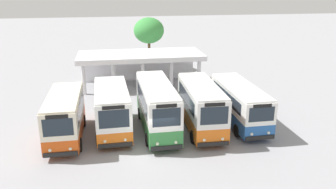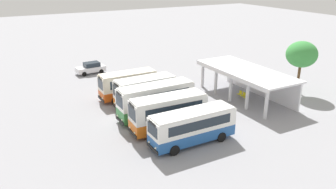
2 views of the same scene
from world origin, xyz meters
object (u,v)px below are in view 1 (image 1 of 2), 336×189
at_px(city_bus_second_in_row, 112,108).
at_px(city_bus_fourth_amber, 201,105).
at_px(city_bus_fifth_blue, 240,102).
at_px(waiting_chair_middle_seat, 151,82).
at_px(waiting_chair_second_from_end, 145,82).
at_px(city_bus_nearest_orange, 65,115).
at_px(waiting_chair_end_by_column, 139,82).
at_px(city_bus_middle_cream, 157,105).

relative_size(city_bus_second_in_row, city_bus_fourth_amber, 0.93).
distance_m(city_bus_fourth_amber, city_bus_fifth_blue, 3.23).
bearing_deg(waiting_chair_middle_seat, waiting_chair_second_from_end, 170.59).
distance_m(city_bus_nearest_orange, waiting_chair_end_by_column, 13.06).
bearing_deg(waiting_chair_second_from_end, city_bus_nearest_orange, -119.74).
height_order(city_bus_nearest_orange, waiting_chair_middle_seat, city_bus_nearest_orange).
height_order(city_bus_middle_cream, city_bus_fifth_blue, city_bus_middle_cream).
xyz_separation_m(city_bus_second_in_row, waiting_chair_second_from_end, (3.44, 10.84, -1.28)).
relative_size(city_bus_nearest_orange, city_bus_fourth_amber, 0.91).
relative_size(city_bus_second_in_row, waiting_chair_second_from_end, 7.85).
xyz_separation_m(city_bus_middle_cream, waiting_chair_end_by_column, (-0.33, 11.12, -1.40)).
relative_size(city_bus_fourth_amber, waiting_chair_end_by_column, 8.45).
relative_size(city_bus_second_in_row, waiting_chair_middle_seat, 7.85).
height_order(city_bus_nearest_orange, waiting_chair_end_by_column, city_bus_nearest_orange).
relative_size(city_bus_nearest_orange, waiting_chair_middle_seat, 7.71).
height_order(city_bus_second_in_row, city_bus_middle_cream, city_bus_middle_cream).
xyz_separation_m(waiting_chair_end_by_column, waiting_chair_middle_seat, (1.21, -0.10, 0.00)).
bearing_deg(city_bus_nearest_orange, city_bus_fifth_blue, 3.32).
xyz_separation_m(city_bus_middle_cream, city_bus_fourth_amber, (3.16, -0.31, -0.05)).
xyz_separation_m(city_bus_second_in_row, city_bus_fourth_amber, (6.32, -0.60, 0.06)).
bearing_deg(waiting_chair_end_by_column, waiting_chair_middle_seat, -4.54).
height_order(city_bus_nearest_orange, city_bus_middle_cream, city_bus_middle_cream).
bearing_deg(city_bus_fourth_amber, city_bus_fifth_blue, 11.11).
distance_m(city_bus_middle_cream, city_bus_fifth_blue, 6.33).
bearing_deg(city_bus_second_in_row, waiting_chair_middle_seat, 69.36).
bearing_deg(city_bus_fourth_amber, city_bus_middle_cream, 174.46).
distance_m(waiting_chair_end_by_column, waiting_chair_middle_seat, 1.22).
bearing_deg(waiting_chair_second_from_end, city_bus_fifth_blue, -60.80).
xyz_separation_m(city_bus_fourth_amber, waiting_chair_second_from_end, (-2.88, 11.43, -1.35)).
relative_size(city_bus_fifth_blue, waiting_chair_end_by_column, 9.00).
distance_m(city_bus_middle_cream, waiting_chair_end_by_column, 11.22).
bearing_deg(city_bus_middle_cream, waiting_chair_end_by_column, 91.70).
height_order(city_bus_fourth_amber, waiting_chair_middle_seat, city_bus_fourth_amber).
distance_m(city_bus_fifth_blue, waiting_chair_end_by_column, 12.74).
height_order(waiting_chair_end_by_column, waiting_chair_middle_seat, same).
relative_size(city_bus_fourth_amber, city_bus_fifth_blue, 0.94).
distance_m(city_bus_nearest_orange, waiting_chair_middle_seat, 13.58).
xyz_separation_m(city_bus_nearest_orange, city_bus_fourth_amber, (9.48, 0.11, 0.13)).
bearing_deg(city_bus_nearest_orange, city_bus_fourth_amber, 0.68).
bearing_deg(waiting_chair_middle_seat, waiting_chair_end_by_column, 175.46).
xyz_separation_m(city_bus_fifth_blue, waiting_chair_second_from_end, (-6.04, 10.81, -1.14)).
height_order(city_bus_nearest_orange, city_bus_fifth_blue, city_bus_nearest_orange).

